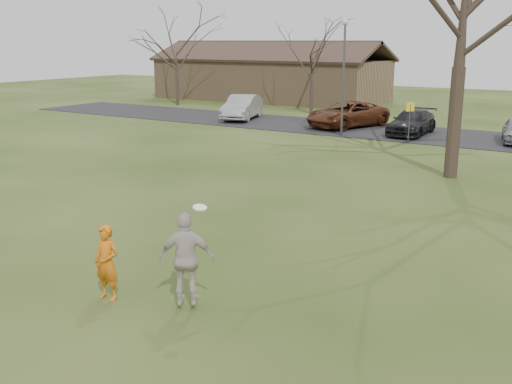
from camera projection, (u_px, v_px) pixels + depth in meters
ground at (150, 306)px, 11.98m from camera, size 120.00×120.00×0.00m
parking_strip at (462, 138)px, 32.46m from camera, size 62.00×6.50×0.04m
player_defender at (107, 263)px, 12.13m from camera, size 0.60×0.43×1.57m
car_1 at (242, 107)px, 39.78m from camera, size 3.06×5.13×1.60m
car_2 at (347, 114)px, 36.23m from camera, size 4.19×6.02×1.53m
car_3 at (412, 122)px, 33.38m from camera, size 1.99×4.64×1.33m
catching_play at (187, 259)px, 11.57m from camera, size 1.17×0.95×2.03m
building at (270, 78)px, 52.98m from camera, size 20.60×8.50×5.14m
lamp_post at (344, 63)px, 32.53m from camera, size 0.34×0.34×6.27m
sign_yellow at (410, 115)px, 30.68m from camera, size 0.35×0.35×2.08m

